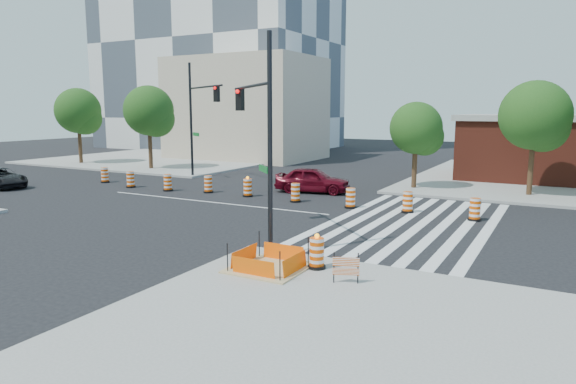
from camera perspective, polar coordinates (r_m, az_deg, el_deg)
name	(u,v)px	position (r m, az deg, el deg)	size (l,w,h in m)	color
ground	(211,202)	(28.11, -8.56, -1.12)	(120.00, 120.00, 0.00)	black
sidewalk_nw	(176,158)	(53.23, -12.37, 3.70)	(22.00, 22.00, 0.15)	gray
crosswalk_east	(411,223)	(23.30, 13.50, -3.40)	(6.75, 13.50, 0.01)	silver
lane_centerline	(211,202)	(28.11, -8.56, -1.11)	(14.00, 0.12, 0.01)	silver
excavation_pit	(269,266)	(15.88, -2.14, -8.27)	(2.20, 2.20, 0.90)	tan
beige_midrise	(246,109)	(52.57, -4.63, 9.19)	(14.00, 10.00, 10.00)	#BAA68E
red_coupe	(313,180)	(30.94, 2.76, 1.35)	(1.81, 4.50, 1.53)	#520713
dark_suv	(0,178)	(37.74, -29.33, 1.37)	(2.05, 4.44, 1.23)	black
signal_pole_se	(259,122)	(18.63, -3.29, 7.73)	(4.07, 3.95, 7.34)	black
signal_pole_nw	(199,109)	(36.79, -9.91, 9.06)	(5.29, 3.39, 8.13)	black
pit_drum	(317,254)	(15.83, 3.22, -6.88)	(0.56, 0.56, 1.10)	black
barricade	(346,266)	(14.59, 6.46, -8.21)	(0.71, 0.31, 0.88)	#DD4B04
tree_north_a	(79,113)	(50.19, -22.23, 8.09)	(4.03, 4.03, 6.85)	#382314
tree_north_b	(150,114)	(43.73, -15.13, 8.41)	(4.05, 4.05, 6.89)	#382314
tree_north_c	(417,131)	(32.68, 14.11, 6.58)	(3.25, 3.20, 5.44)	#382314
tree_north_d	(535,119)	(32.11, 25.78, 7.28)	(3.87, 3.87, 6.58)	#382314
median_drum_0	(105,176)	(37.31, -19.68, 1.73)	(0.60, 0.60, 1.02)	black
median_drum_1	(131,180)	(34.45, -17.09, 1.28)	(0.60, 0.60, 1.02)	black
median_drum_2	(168,183)	(32.37, -13.22, 0.95)	(0.60, 0.60, 1.02)	black
median_drum_3	(208,185)	(31.23, -8.85, 0.80)	(0.60, 0.60, 1.02)	black
median_drum_4	(248,188)	(29.59, -4.50, 0.43)	(0.60, 0.60, 1.18)	black
median_drum_5	(295,193)	(27.75, 0.83, -0.15)	(0.60, 0.60, 1.02)	black
median_drum_6	(351,199)	(26.26, 6.96, -0.75)	(0.60, 0.60, 1.02)	black
median_drum_7	(408,203)	(25.60, 13.16, -1.18)	(0.60, 0.60, 1.02)	black
median_drum_8	(475,210)	(24.61, 20.04, -1.92)	(0.60, 0.60, 1.02)	black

